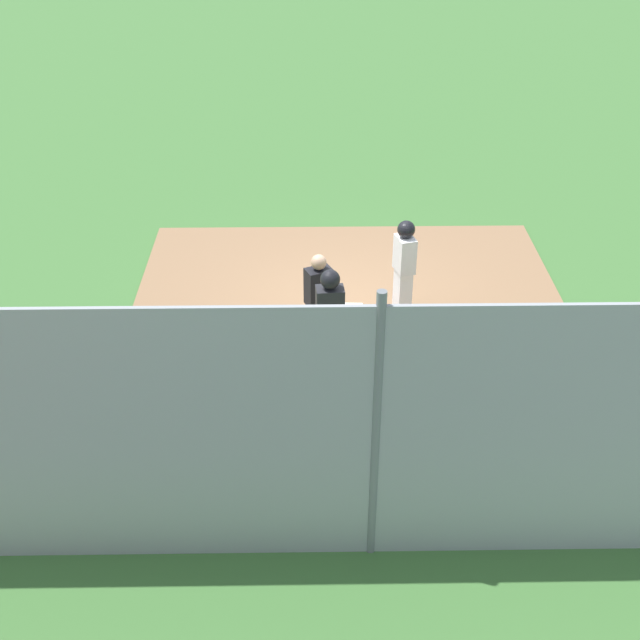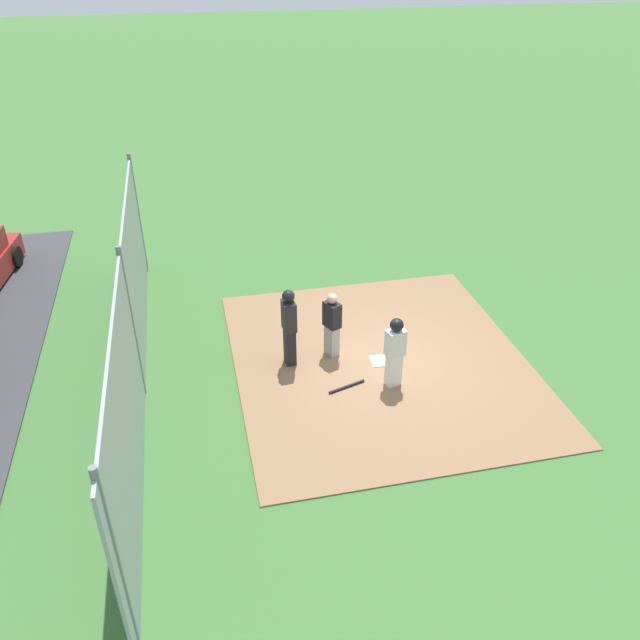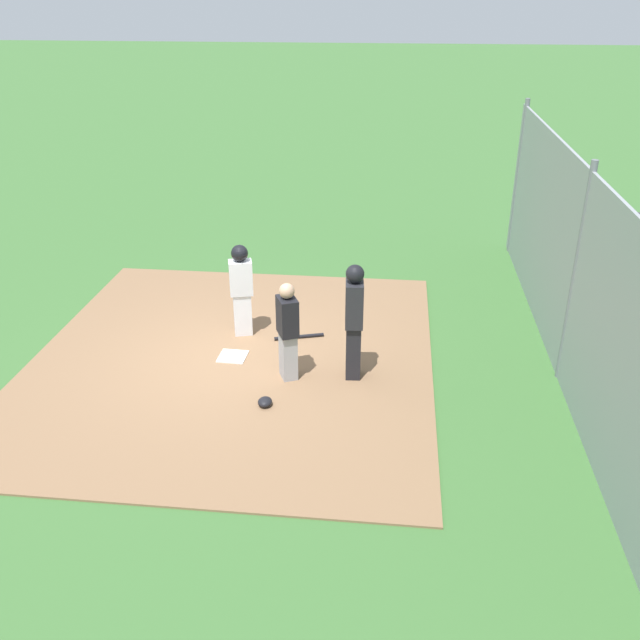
{
  "view_description": "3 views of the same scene",
  "coord_description": "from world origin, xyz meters",
  "px_view_note": "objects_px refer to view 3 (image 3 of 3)",
  "views": [
    {
      "loc": [
        -0.67,
        -11.66,
        7.11
      ],
      "look_at": [
        -0.51,
        -1.4,
        0.73
      ],
      "focal_mm": 46.56,
      "sensor_mm": 36.0,
      "label": 1
    },
    {
      "loc": [
        11.12,
        -3.83,
        8.28
      ],
      "look_at": [
        -0.55,
        -1.26,
        0.94
      ],
      "focal_mm": 36.04,
      "sensor_mm": 36.0,
      "label": 2
    },
    {
      "loc": [
        -9.64,
        -2.5,
        5.44
      ],
      "look_at": [
        -0.36,
        -1.46,
        0.94
      ],
      "focal_mm": 38.96,
      "sensor_mm": 36.0,
      "label": 3
    }
  ],
  "objects_px": {
    "runner": "(241,285)",
    "catcher_mask": "(265,402)",
    "home_plate": "(233,356)",
    "baseball_bat": "(299,337)",
    "umpire": "(354,319)",
    "catcher": "(288,330)"
  },
  "relations": [
    {
      "from": "umpire",
      "to": "catcher_mask",
      "type": "relative_size",
      "value": 7.6
    },
    {
      "from": "runner",
      "to": "baseball_bat",
      "type": "distance_m",
      "value": 1.32
    },
    {
      "from": "home_plate",
      "to": "runner",
      "type": "bearing_deg",
      "value": -0.32
    },
    {
      "from": "baseball_bat",
      "to": "catcher_mask",
      "type": "distance_m",
      "value": 2.15
    },
    {
      "from": "home_plate",
      "to": "catcher_mask",
      "type": "height_order",
      "value": "catcher_mask"
    },
    {
      "from": "catcher",
      "to": "catcher_mask",
      "type": "bearing_deg",
      "value": 51.62
    },
    {
      "from": "runner",
      "to": "catcher_mask",
      "type": "height_order",
      "value": "runner"
    },
    {
      "from": "umpire",
      "to": "runner",
      "type": "relative_size",
      "value": 1.13
    },
    {
      "from": "runner",
      "to": "catcher_mask",
      "type": "xyz_separation_m",
      "value": [
        -2.22,
        -0.78,
        -0.85
      ]
    },
    {
      "from": "umpire",
      "to": "baseball_bat",
      "type": "relative_size",
      "value": 2.15
    },
    {
      "from": "umpire",
      "to": "baseball_bat",
      "type": "distance_m",
      "value": 1.79
    },
    {
      "from": "home_plate",
      "to": "umpire",
      "type": "bearing_deg",
      "value": -100.92
    },
    {
      "from": "runner",
      "to": "catcher_mask",
      "type": "distance_m",
      "value": 2.5
    },
    {
      "from": "baseball_bat",
      "to": "catcher_mask",
      "type": "height_order",
      "value": "catcher_mask"
    },
    {
      "from": "runner",
      "to": "baseball_bat",
      "type": "relative_size",
      "value": 1.9
    },
    {
      "from": "catcher",
      "to": "umpire",
      "type": "distance_m",
      "value": 1.0
    },
    {
      "from": "home_plate",
      "to": "baseball_bat",
      "type": "bearing_deg",
      "value": -51.55
    },
    {
      "from": "home_plate",
      "to": "runner",
      "type": "distance_m",
      "value": 1.24
    },
    {
      "from": "umpire",
      "to": "runner",
      "type": "height_order",
      "value": "umpire"
    },
    {
      "from": "home_plate",
      "to": "runner",
      "type": "height_order",
      "value": "runner"
    },
    {
      "from": "catcher",
      "to": "runner",
      "type": "bearing_deg",
      "value": -78.41
    },
    {
      "from": "catcher",
      "to": "baseball_bat",
      "type": "distance_m",
      "value": 1.51
    }
  ]
}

